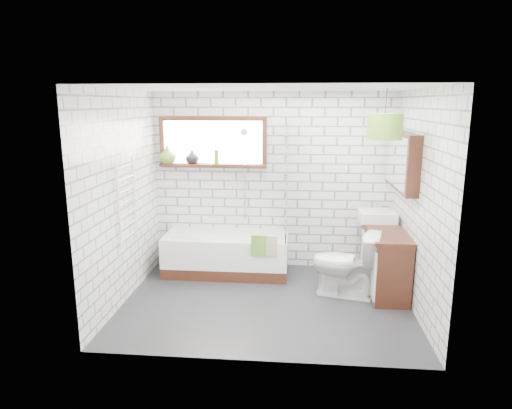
# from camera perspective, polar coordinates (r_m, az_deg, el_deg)

# --- Properties ---
(floor) EXTENTS (3.40, 2.60, 0.01)m
(floor) POSITION_cam_1_polar(r_m,az_deg,el_deg) (5.63, 1.28, -12.07)
(floor) COLOR black
(floor) RESTS_ON ground
(ceiling) EXTENTS (3.40, 2.60, 0.01)m
(ceiling) POSITION_cam_1_polar(r_m,az_deg,el_deg) (5.12, 1.42, 14.39)
(ceiling) COLOR white
(ceiling) RESTS_ON ground
(wall_back) EXTENTS (3.40, 0.01, 2.50)m
(wall_back) POSITION_cam_1_polar(r_m,az_deg,el_deg) (6.51, 2.14, 2.92)
(wall_back) COLOR white
(wall_back) RESTS_ON ground
(wall_front) EXTENTS (3.40, 0.01, 2.50)m
(wall_front) POSITION_cam_1_polar(r_m,az_deg,el_deg) (3.97, 0.05, -3.43)
(wall_front) COLOR white
(wall_front) RESTS_ON ground
(wall_left) EXTENTS (0.01, 2.60, 2.50)m
(wall_left) POSITION_cam_1_polar(r_m,az_deg,el_deg) (5.61, -16.31, 0.83)
(wall_left) COLOR white
(wall_left) RESTS_ON ground
(wall_right) EXTENTS (0.01, 2.60, 2.50)m
(wall_right) POSITION_cam_1_polar(r_m,az_deg,el_deg) (5.39, 19.73, 0.14)
(wall_right) COLOR white
(wall_right) RESTS_ON ground
(window) EXTENTS (1.52, 0.16, 0.68)m
(window) POSITION_cam_1_polar(r_m,az_deg,el_deg) (6.50, -5.42, 7.75)
(window) COLOR black
(window) RESTS_ON wall_back
(towel_radiator) EXTENTS (0.06, 0.52, 1.00)m
(towel_radiator) POSITION_cam_1_polar(r_m,az_deg,el_deg) (5.60, -15.85, 0.32)
(towel_radiator) COLOR white
(towel_radiator) RESTS_ON wall_left
(mirror_cabinet) EXTENTS (0.16, 1.20, 0.70)m
(mirror_cabinet) POSITION_cam_1_polar(r_m,az_deg,el_deg) (5.88, 17.80, 5.22)
(mirror_cabinet) COLOR black
(mirror_cabinet) RESTS_ON wall_right
(shower_riser) EXTENTS (0.02, 0.02, 1.30)m
(shower_riser) POSITION_cam_1_polar(r_m,az_deg,el_deg) (6.48, -1.42, 3.78)
(shower_riser) COLOR silver
(shower_riser) RESTS_ON wall_back
(bathtub) EXTENTS (1.70, 0.75, 0.55)m
(bathtub) POSITION_cam_1_polar(r_m,az_deg,el_deg) (6.45, -3.70, -6.14)
(bathtub) COLOR white
(bathtub) RESTS_ON floor
(shower_screen) EXTENTS (0.02, 0.72, 1.50)m
(shower_screen) POSITION_cam_1_polar(r_m,az_deg,el_deg) (6.12, 3.90, 2.76)
(shower_screen) COLOR white
(shower_screen) RESTS_ON bathtub
(towel_green) EXTENTS (0.20, 0.05, 0.27)m
(towel_green) POSITION_cam_1_polar(r_m,az_deg,el_deg) (5.96, 0.35, -5.12)
(towel_green) COLOR #5A8E2A
(towel_green) RESTS_ON bathtub
(towel_beige) EXTENTS (0.21, 0.05, 0.27)m
(towel_beige) POSITION_cam_1_polar(r_m,az_deg,el_deg) (5.95, 1.68, -5.16)
(towel_beige) COLOR tan
(towel_beige) RESTS_ON bathtub
(vanity) EXTENTS (0.45, 1.39, 0.79)m
(vanity) POSITION_cam_1_polar(r_m,az_deg,el_deg) (6.13, 15.70, -6.41)
(vanity) COLOR black
(vanity) RESTS_ON floor
(basin) EXTENTS (0.48, 0.42, 0.14)m
(basin) POSITION_cam_1_polar(r_m,az_deg,el_deg) (6.31, 14.88, -1.41)
(basin) COLOR white
(basin) RESTS_ON vanity
(tap) EXTENTS (0.03, 0.03, 0.15)m
(tap) POSITION_cam_1_polar(r_m,az_deg,el_deg) (6.32, 16.34, -0.96)
(tap) COLOR silver
(tap) RESTS_ON vanity
(toilet) EXTENTS (0.64, 0.89, 0.82)m
(toilet) POSITION_cam_1_polar(r_m,az_deg,el_deg) (5.75, 11.09, -7.29)
(toilet) COLOR white
(toilet) RESTS_ON floor
(vase_olive) EXTENTS (0.29, 0.29, 0.25)m
(vase_olive) POSITION_cam_1_polar(r_m,az_deg,el_deg) (6.64, -10.99, 6.00)
(vase_olive) COLOR olive
(vase_olive) RESTS_ON window
(vase_dark) EXTENTS (0.20, 0.20, 0.20)m
(vase_dark) POSITION_cam_1_polar(r_m,az_deg,el_deg) (6.55, -7.99, 5.79)
(vase_dark) COLOR black
(vase_dark) RESTS_ON window
(bottle) EXTENTS (0.07, 0.07, 0.20)m
(bottle) POSITION_cam_1_polar(r_m,az_deg,el_deg) (6.48, -4.96, 5.78)
(bottle) COLOR olive
(bottle) RESTS_ON window
(pendant) EXTENTS (0.37, 0.37, 0.27)m
(pendant) POSITION_cam_1_polar(r_m,az_deg,el_deg) (5.09, 15.79, 9.38)
(pendant) COLOR #5A8E2A
(pendant) RESTS_ON ceiling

